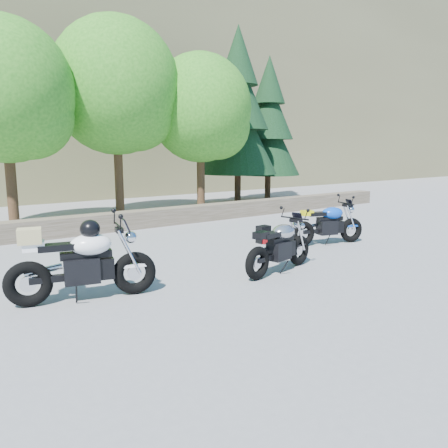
{
  "coord_description": "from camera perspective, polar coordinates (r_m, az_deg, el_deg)",
  "views": [
    {
      "loc": [
        -4.9,
        -5.93,
        2.21
      ],
      "look_at": [
        0.2,
        1.0,
        0.75
      ],
      "focal_mm": 35.0,
      "sensor_mm": 36.0,
      "label": 1
    }
  ],
  "objects": [
    {
      "name": "tree_decid_mid",
      "position": [
        14.78,
        -13.49,
        16.47
      ],
      "size": [
        4.08,
        4.08,
        6.24
      ],
      "color": "#382314",
      "rests_on": "ground"
    },
    {
      "name": "white_bike",
      "position": [
        6.77,
        -18.05,
        -4.68
      ],
      "size": [
        2.15,
        0.81,
        1.21
      ],
      "rotation": [
        0.0,
        0.0,
        -0.24
      ],
      "color": "black",
      "rests_on": "ground"
    },
    {
      "name": "conifer_near",
      "position": [
        18.03,
        1.84,
        14.28
      ],
      "size": [
        3.17,
        3.17,
        7.06
      ],
      "color": "#382314",
      "rests_on": "ground"
    },
    {
      "name": "hillside",
      "position": [
        35.24,
        -24.15,
        17.43
      ],
      "size": [
        80.0,
        30.0,
        15.0
      ],
      "primitive_type": "cube",
      "color": "brown",
      "rests_on": "ground"
    },
    {
      "name": "silver_bike",
      "position": [
        8.03,
        7.33,
        -2.98
      ],
      "size": [
        1.9,
        0.66,
        0.96
      ],
      "rotation": [
        0.0,
        0.0,
        0.21
      ],
      "color": "black",
      "rests_on": "ground"
    },
    {
      "name": "tree_decid_left",
      "position": [
        13.38,
        -26.26,
        14.76
      ],
      "size": [
        3.67,
        3.67,
        5.62
      ],
      "color": "#382314",
      "rests_on": "ground"
    },
    {
      "name": "blue_bike",
      "position": [
        10.6,
        13.47,
        -0.07
      ],
      "size": [
        1.9,
        0.77,
        0.97
      ],
      "rotation": [
        0.0,
        0.0,
        -0.28
      ],
      "color": "black",
      "rests_on": "ground"
    },
    {
      "name": "conifer_far",
      "position": [
        19.88,
        5.85,
        12.62
      ],
      "size": [
        2.82,
        2.82,
        6.27
      ],
      "color": "#382314",
      "rests_on": "ground"
    },
    {
      "name": "ground",
      "position": [
        8.01,
        3.11,
        -6.41
      ],
      "size": [
        90.0,
        90.0,
        0.0
      ],
      "primitive_type": "plane",
      "color": "gray",
      "rests_on": "ground"
    },
    {
      "name": "tree_decid_right",
      "position": [
        15.54,
        -2.65,
        14.36
      ],
      "size": [
        3.54,
        3.54,
        5.41
      ],
      "color": "#382314",
      "rests_on": "ground"
    },
    {
      "name": "stone_wall",
      "position": [
        12.59,
        -12.98,
        0.42
      ],
      "size": [
        22.0,
        0.55,
        0.5
      ],
      "primitive_type": "cube",
      "color": "brown",
      "rests_on": "ground"
    },
    {
      "name": "backpack",
      "position": [
        10.54,
        5.18,
        -1.39
      ],
      "size": [
        0.32,
        0.28,
        0.42
      ],
      "rotation": [
        0.0,
        0.0,
        0.05
      ],
      "color": "black",
      "rests_on": "ground"
    }
  ]
}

